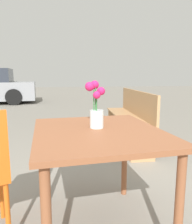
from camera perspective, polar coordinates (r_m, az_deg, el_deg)
table_front at (r=1.47m, az=0.55°, el=-8.46°), size 0.90×1.01×0.73m
flower_vase at (r=1.48m, az=-0.09°, el=0.57°), size 0.14×0.14×0.32m
bench_near at (r=3.57m, az=9.26°, el=-0.62°), size 0.42×1.75×0.85m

